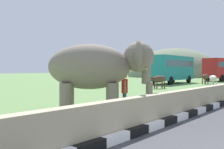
% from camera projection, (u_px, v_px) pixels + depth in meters
% --- Properties ---
extents(striped_curb, '(16.20, 0.20, 0.24)m').
position_uv_depth(striped_curb, '(127.00, 135.00, 6.46)').
color(striped_curb, white).
rests_on(striped_curb, ground_plane).
extents(barrier_parapet, '(28.00, 0.36, 1.00)m').
position_uv_depth(barrier_parapet, '(162.00, 108.00, 8.45)').
color(barrier_parapet, tan).
rests_on(barrier_parapet, ground_plane).
extents(elephant, '(3.80, 3.87, 2.86)m').
position_uv_depth(elephant, '(99.00, 68.00, 9.58)').
color(elephant, gray).
rests_on(elephant, ground_plane).
extents(person_handler, '(0.56, 0.50, 1.66)m').
position_uv_depth(person_handler, '(124.00, 90.00, 10.52)').
color(person_handler, navy).
rests_on(person_handler, ground_plane).
extents(bus_teal, '(8.65, 2.74, 3.50)m').
position_uv_depth(bus_teal, '(172.00, 67.00, 32.53)').
color(bus_teal, teal).
rests_on(bus_teal, ground_plane).
extents(bus_red, '(8.36, 4.37, 3.50)m').
position_uv_depth(bus_red, '(224.00, 68.00, 39.76)').
color(bus_red, '#B21E1E').
rests_on(bus_red, ground_plane).
extents(cow_near, '(1.90, 1.13, 1.23)m').
position_uv_depth(cow_near, '(159.00, 79.00, 23.84)').
color(cow_near, '#473323').
rests_on(cow_near, ground_plane).
extents(cow_mid, '(1.88, 0.61, 1.23)m').
position_uv_depth(cow_mid, '(205.00, 77.00, 31.35)').
color(cow_mid, '#473323').
rests_on(cow_mid, ground_plane).
extents(cow_far, '(1.81, 1.38, 1.23)m').
position_uv_depth(cow_far, '(213.00, 79.00, 25.41)').
color(cow_far, beige).
rests_on(cow_far, ground_plane).
extents(hill_east, '(27.95, 22.36, 14.45)m').
position_uv_depth(hill_east, '(175.00, 76.00, 65.25)').
color(hill_east, '#667259').
rests_on(hill_east, ground_plane).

